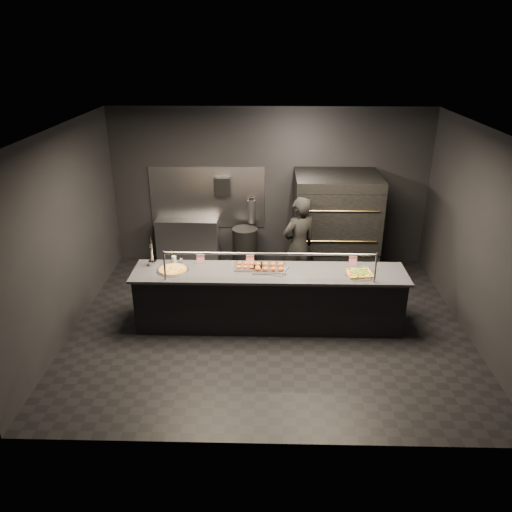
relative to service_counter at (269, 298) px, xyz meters
The scene contains 15 objects.
room 1.03m from the service_counter, 115.57° to the left, with size 6.04×6.00×3.00m.
service_counter is the anchor object (origin of this frame).
pizza_oven 2.30m from the service_counter, 57.73° to the left, with size 1.50×1.23×1.91m.
prep_shelf 2.82m from the service_counter, 124.59° to the left, with size 1.20×0.35×0.90m, color #99999E.
towel_dispenser 2.78m from the service_counter, 110.63° to the left, with size 0.30×0.20×0.35m, color black.
fire_extinguisher 2.50m from the service_counter, 98.30° to the left, with size 0.14×0.14×0.51m.
beer_tap 1.90m from the service_counter, behind, with size 0.12×0.18×0.48m.
round_pizza 1.52m from the service_counter, behind, with size 0.49×0.49×0.03m.
slider_tray_a 0.59m from the service_counter, 157.27° to the left, with size 0.41×0.30×0.07m.
slider_tray_b 0.49m from the service_counter, 90.23° to the left, with size 0.60×0.52×0.08m.
square_pizza 1.41m from the service_counter, ahead, with size 0.45×0.45×0.05m.
condiment_jar 1.55m from the service_counter, 168.99° to the left, with size 0.17×0.07×0.11m.
tent_cards 0.60m from the service_counter, 95.53° to the left, with size 2.47×0.04×0.15m.
trash_bin 2.16m from the service_counter, 102.44° to the left, with size 0.48×0.48×0.81m, color black.
worker 1.31m from the service_counter, 66.38° to the left, with size 0.63×0.42×1.73m, color black.
Camera 1 is at (-0.03, -6.72, 4.14)m, focal length 35.00 mm.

